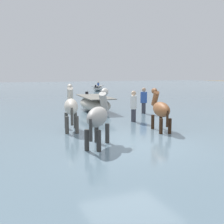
{
  "coord_description": "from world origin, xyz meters",
  "views": [
    {
      "loc": [
        -3.68,
        -7.31,
        2.38
      ],
      "look_at": [
        0.7,
        2.94,
        0.85
      ],
      "focal_mm": 46.58,
      "sensor_mm": 36.0,
      "label": 1
    }
  ],
  "objects_px": {
    "horse_trailing_grey": "(98,118)",
    "boat_far_offshore": "(95,104)",
    "boat_mid_outer": "(98,88)",
    "horse_lead_chestnut": "(160,110)",
    "person_spectator_far": "(144,103)",
    "horse_flank_pinto": "(71,108)",
    "person_onlooker_right": "(134,109)"
  },
  "relations": [
    {
      "from": "person_onlooker_right",
      "to": "horse_lead_chestnut",
      "type": "bearing_deg",
      "value": -90.53
    },
    {
      "from": "boat_mid_outer",
      "to": "boat_far_offshore",
      "type": "xyz_separation_m",
      "value": [
        -6.05,
        -15.83,
        0.1
      ]
    },
    {
      "from": "person_spectator_far",
      "to": "boat_mid_outer",
      "type": "bearing_deg",
      "value": 76.86
    },
    {
      "from": "person_onlooker_right",
      "to": "person_spectator_far",
      "type": "xyz_separation_m",
      "value": [
        1.58,
        1.96,
        0.0
      ]
    },
    {
      "from": "horse_trailing_grey",
      "to": "boat_far_offshore",
      "type": "distance_m",
      "value": 7.35
    },
    {
      "from": "horse_lead_chestnut",
      "to": "boat_far_offshore",
      "type": "distance_m",
      "value": 5.83
    },
    {
      "from": "person_onlooker_right",
      "to": "person_spectator_far",
      "type": "height_order",
      "value": "same"
    },
    {
      "from": "horse_lead_chestnut",
      "to": "boat_mid_outer",
      "type": "bearing_deg",
      "value": 75.23
    },
    {
      "from": "horse_flank_pinto",
      "to": "boat_mid_outer",
      "type": "distance_m",
      "value": 22.05
    },
    {
      "from": "horse_trailing_grey",
      "to": "person_spectator_far",
      "type": "xyz_separation_m",
      "value": [
        4.32,
        5.15,
        -0.27
      ]
    },
    {
      "from": "boat_far_offshore",
      "to": "person_onlooker_right",
      "type": "xyz_separation_m",
      "value": [
        0.37,
        -3.74,
        0.13
      ]
    },
    {
      "from": "horse_flank_pinto",
      "to": "horse_lead_chestnut",
      "type": "bearing_deg",
      "value": -24.79
    },
    {
      "from": "boat_mid_outer",
      "to": "boat_far_offshore",
      "type": "bearing_deg",
      "value": -110.93
    },
    {
      "from": "horse_trailing_grey",
      "to": "boat_far_offshore",
      "type": "relative_size",
      "value": 0.51
    },
    {
      "from": "horse_lead_chestnut",
      "to": "horse_trailing_grey",
      "type": "bearing_deg",
      "value": -157.51
    },
    {
      "from": "horse_trailing_grey",
      "to": "person_spectator_far",
      "type": "height_order",
      "value": "horse_trailing_grey"
    },
    {
      "from": "horse_lead_chestnut",
      "to": "boat_far_offshore",
      "type": "xyz_separation_m",
      "value": [
        -0.35,
        5.81,
        -0.33
      ]
    },
    {
      "from": "horse_lead_chestnut",
      "to": "person_spectator_far",
      "type": "distance_m",
      "value": 4.33
    },
    {
      "from": "horse_trailing_grey",
      "to": "boat_far_offshore",
      "type": "bearing_deg",
      "value": 71.07
    },
    {
      "from": "boat_mid_outer",
      "to": "boat_far_offshore",
      "type": "relative_size",
      "value": 0.76
    },
    {
      "from": "horse_lead_chestnut",
      "to": "boat_far_offshore",
      "type": "bearing_deg",
      "value": 93.43
    },
    {
      "from": "horse_trailing_grey",
      "to": "person_spectator_far",
      "type": "distance_m",
      "value": 6.73
    },
    {
      "from": "horse_flank_pinto",
      "to": "boat_mid_outer",
      "type": "bearing_deg",
      "value": 67.21
    },
    {
      "from": "horse_flank_pinto",
      "to": "person_spectator_far",
      "type": "relative_size",
      "value": 1.2
    },
    {
      "from": "horse_flank_pinto",
      "to": "person_onlooker_right",
      "type": "bearing_deg",
      "value": 14.87
    },
    {
      "from": "horse_lead_chestnut",
      "to": "person_spectator_far",
      "type": "bearing_deg",
      "value": 68.38
    },
    {
      "from": "horse_lead_chestnut",
      "to": "horse_flank_pinto",
      "type": "relative_size",
      "value": 0.93
    },
    {
      "from": "boat_far_offshore",
      "to": "horse_lead_chestnut",
      "type": "bearing_deg",
      "value": -86.57
    },
    {
      "from": "horse_trailing_grey",
      "to": "boat_far_offshore",
      "type": "xyz_separation_m",
      "value": [
        2.38,
        6.94,
        -0.4
      ]
    },
    {
      "from": "horse_flank_pinto",
      "to": "boat_far_offshore",
      "type": "height_order",
      "value": "horse_flank_pinto"
    },
    {
      "from": "horse_lead_chestnut",
      "to": "horse_flank_pinto",
      "type": "distance_m",
      "value": 3.12
    },
    {
      "from": "person_spectator_far",
      "to": "boat_far_offshore",
      "type": "bearing_deg",
      "value": 137.39
    }
  ]
}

